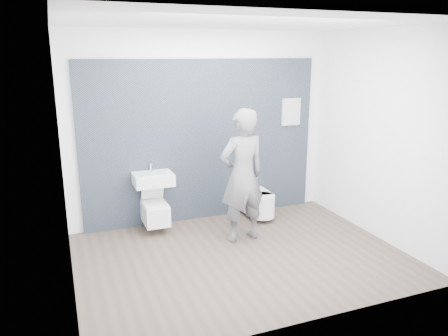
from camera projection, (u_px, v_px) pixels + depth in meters
name	position (u px, v px, depth m)	size (l,w,h in m)	color
ground	(241.00, 256.00, 5.49)	(4.00, 4.00, 0.00)	#4E4034
room_shell	(243.00, 119.00, 5.05)	(4.00, 4.00, 4.00)	white
tile_wall	(204.00, 217.00, 6.82)	(3.60, 0.06, 2.40)	black
washbasin	(153.00, 179.00, 6.12)	(0.54, 0.41, 0.41)	white
toilet_square	(155.00, 212.00, 6.21)	(0.34, 0.49, 0.62)	white
toilet_rounded	(259.00, 203.00, 6.71)	(0.38, 0.64, 0.34)	white
info_placard	(287.00, 206.00, 7.29)	(0.32, 0.03, 0.42)	white
visitor	(242.00, 176.00, 5.77)	(0.66, 0.43, 1.80)	#5E5E62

